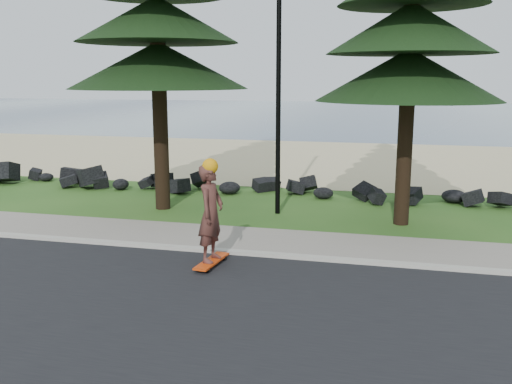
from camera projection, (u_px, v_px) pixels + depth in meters
ground at (250, 244)px, 13.61m from camera, size 160.00×160.00×0.00m
road at (182, 320)px, 9.32m from camera, size 160.00×7.00×0.02m
kerb at (240, 253)px, 12.74m from camera, size 160.00×0.20×0.10m
sidewalk at (252, 240)px, 13.79m from camera, size 160.00×2.00×0.08m
beach_sand at (325, 160)px, 27.41m from camera, size 160.00×15.00×0.01m
ocean at (366, 113)px, 62.15m from camera, size 160.00×58.00×0.01m
seawall_boulders at (292, 197)px, 18.94m from camera, size 60.00×2.40×1.10m
lamp_post at (279, 69)px, 15.83m from camera, size 0.25×0.14×8.14m
skateboarder at (211, 214)px, 11.76m from camera, size 0.56×1.25×2.27m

